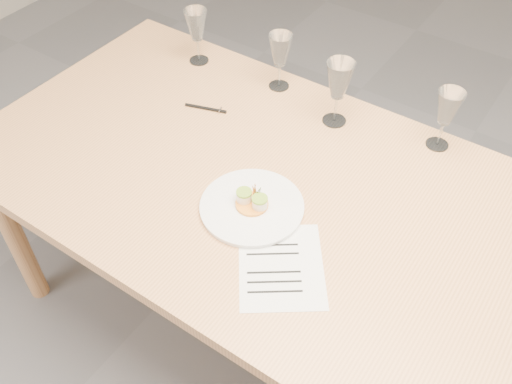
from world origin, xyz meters
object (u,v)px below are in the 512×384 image
Objects in this scene: wine_glass_1 at (280,51)px; wine_glass_2 at (339,81)px; recipe_sheet at (281,266)px; dinner_plate at (252,206)px; wine_glass_0 at (196,26)px; wine_glass_3 at (448,109)px; dining_table at (353,239)px; ballpoint_pen at (206,108)px.

wine_glass_2 is at bearing -13.36° from wine_glass_1.
dinner_plate is at bearing 108.97° from recipe_sheet.
wine_glass_1 is 0.26m from wine_glass_2.
wine_glass_0 is at bearing 139.43° from dinner_plate.
dinner_plate is 0.64m from wine_glass_3.
wine_glass_0 is at bearing -176.86° from wine_glass_3.
wine_glass_2 reaches higher than dining_table.
recipe_sheet is 1.73× the size of wine_glass_1.
wine_glass_0 is (-0.58, 0.49, 0.13)m from dinner_plate.
wine_glass_3 is (0.32, 0.08, -0.01)m from wine_glass_2.
dining_table is at bearing 24.05° from dinner_plate.
dinner_plate is at bearing -54.41° from ballpoint_pen.
dining_table is 0.69m from wine_glass_1.
wine_glass_3 is at bearing 3.14° from wine_glass_0.
recipe_sheet is 0.68m from ballpoint_pen.
dinner_plate is at bearing -40.57° from wine_glass_0.
ballpoint_pen is 0.70× the size of wine_glass_3.
recipe_sheet is 1.73× the size of wine_glass_3.
wine_glass_0 is 0.33m from wine_glass_1.
dinner_plate reaches higher than ballpoint_pen.
wine_glass_3 reaches higher than recipe_sheet.
ballpoint_pen is 0.45m from wine_glass_2.
wine_glass_2 is (0.00, 0.47, 0.14)m from dinner_plate.
wine_glass_0 reaches higher than recipe_sheet.
ballpoint_pen is (-0.55, 0.40, 0.00)m from recipe_sheet.
wine_glass_3 is at bearing 13.49° from wine_glass_2.
ballpoint_pen is 0.76m from wine_glass_3.
wine_glass_3 is (0.06, 0.43, 0.21)m from dining_table.
ballpoint_pen reaches higher than dining_table.
wine_glass_0 is at bearing 177.28° from wine_glass_2.
wine_glass_0 is 0.91× the size of wine_glass_2.
ballpoint_pen is 0.70× the size of wine_glass_1.
dining_table is 12.08× the size of wine_glass_3.
wine_glass_1 is at bearing 115.44° from dinner_plate.
wine_glass_1 is (0.13, 0.25, 0.13)m from ballpoint_pen.
dinner_plate reaches higher than dining_table.
wine_glass_0 is at bearing 114.91° from ballpoint_pen.
ballpoint_pen is at bearing 107.92° from recipe_sheet.
dinner_plate is 0.84× the size of recipe_sheet.
dinner_plate is at bearing -120.46° from wine_glass_3.
wine_glass_0 is at bearing 155.74° from dining_table.
ballpoint_pen is at bearing 165.61° from dining_table.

